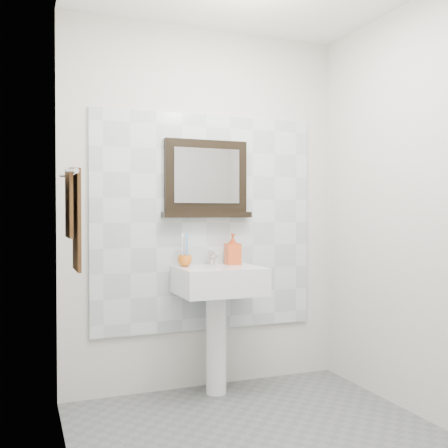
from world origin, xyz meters
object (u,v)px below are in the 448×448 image
(pedestal_sink, at_px, (219,294))
(hand_towel, at_px, (74,212))
(toothbrush_cup, at_px, (185,261))
(framed_mirror, at_px, (206,181))
(soap_dispenser, at_px, (233,249))

(pedestal_sink, xyz_separation_m, hand_towel, (-0.95, -0.28, 0.54))
(pedestal_sink, bearing_deg, toothbrush_cup, 151.81)
(framed_mirror, bearing_deg, hand_towel, -153.36)
(pedestal_sink, bearing_deg, framed_mirror, 96.70)
(toothbrush_cup, distance_m, soap_dispenser, 0.35)
(soap_dispenser, bearing_deg, pedestal_sink, -140.73)
(pedestal_sink, xyz_separation_m, framed_mirror, (-0.02, 0.19, 0.76))
(soap_dispenser, height_order, hand_towel, hand_towel)
(toothbrush_cup, bearing_deg, pedestal_sink, -28.19)
(toothbrush_cup, bearing_deg, framed_mirror, 23.68)
(pedestal_sink, distance_m, soap_dispenser, 0.34)
(pedestal_sink, height_order, soap_dispenser, soap_dispenser)
(hand_towel, bearing_deg, pedestal_sink, 16.43)
(pedestal_sink, relative_size, framed_mirror, 1.52)
(pedestal_sink, xyz_separation_m, toothbrush_cup, (-0.20, 0.11, 0.22))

